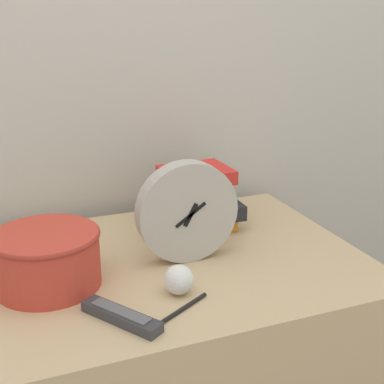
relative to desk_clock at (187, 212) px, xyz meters
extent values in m
cube|color=beige|center=(-0.11, 0.41, 0.37)|extent=(6.00, 0.04, 2.40)
cylinder|color=#B7B2A8|center=(0.00, 0.00, 0.00)|extent=(0.23, 0.04, 0.23)
cylinder|color=white|center=(0.00, -0.01, 0.00)|extent=(0.20, 0.01, 0.20)
cube|color=black|center=(0.00, -0.02, 0.00)|extent=(0.04, 0.01, 0.05)
cube|color=black|center=(0.00, -0.02, 0.00)|extent=(0.07, 0.01, 0.05)
cylinder|color=black|center=(0.00, -0.02, 0.00)|extent=(0.01, 0.01, 0.01)
cube|color=orange|center=(0.08, 0.19, -0.10)|extent=(0.20, 0.19, 0.03)
cube|color=#232328|center=(0.10, 0.17, -0.06)|extent=(0.21, 0.17, 0.04)
cube|color=#2D9ED1|center=(0.09, 0.19, -0.03)|extent=(0.21, 0.16, 0.03)
cube|color=green|center=(0.08, 0.17, -0.01)|extent=(0.18, 0.13, 0.02)
cube|color=red|center=(0.10, 0.19, 0.02)|extent=(0.17, 0.15, 0.04)
cylinder|color=#C63D2D|center=(-0.31, -0.01, -0.06)|extent=(0.21, 0.21, 0.12)
torus|color=#9F3024|center=(-0.31, -0.01, 0.00)|extent=(0.22, 0.22, 0.01)
cube|color=#333338|center=(-0.21, -0.20, -0.11)|extent=(0.12, 0.16, 0.02)
cube|color=#59595E|center=(-0.21, -0.20, -0.09)|extent=(0.09, 0.12, 0.00)
sphere|color=white|center=(-0.07, -0.14, -0.09)|extent=(0.06, 0.06, 0.06)
cylinder|color=black|center=(-0.09, -0.20, -0.11)|extent=(0.12, 0.07, 0.01)
camera|label=1|loc=(-0.40, -1.03, 0.43)|focal=50.00mm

